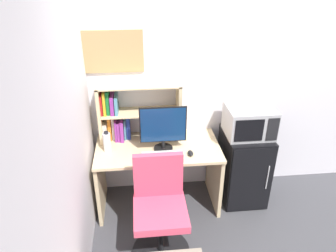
{
  "coord_description": "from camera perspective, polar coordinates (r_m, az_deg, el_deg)",
  "views": [
    {
      "loc": [
        -1.1,
        -3.11,
        2.43
      ],
      "look_at": [
        -0.82,
        -0.37,
        0.98
      ],
      "focal_mm": 34.3,
      "sensor_mm": 36.0,
      "label": 1
    }
  ],
  "objects": [
    {
      "name": "water_bottle",
      "position": [
        3.2,
        -10.79,
        -2.8
      ],
      "size": [
        0.08,
        0.08,
        0.21
      ],
      "color": "silver",
      "rests_on": "desk"
    },
    {
      "name": "microwave",
      "position": [
        3.36,
        14.24,
        0.84
      ],
      "size": [
        0.47,
        0.4,
        0.3
      ],
      "color": "#ADADB2",
      "rests_on": "mini_fridge"
    },
    {
      "name": "mini_fridge",
      "position": [
        3.63,
        13.25,
        -6.97
      ],
      "size": [
        0.46,
        0.55,
        0.81
      ],
      "color": "black",
      "rests_on": "ground_plane"
    },
    {
      "name": "wall_back",
      "position": [
        3.65,
        19.03,
        8.21
      ],
      "size": [
        6.4,
        0.04,
        2.6
      ],
      "primitive_type": "cube",
      "color": "silver",
      "rests_on": "ground_plane"
    },
    {
      "name": "desk_chair",
      "position": [
        2.94,
        -1.45,
        -15.37
      ],
      "size": [
        0.53,
        0.53,
        0.95
      ],
      "color": "black",
      "rests_on": "ground_plane"
    },
    {
      "name": "wall_left",
      "position": [
        1.95,
        -20.28,
        -9.58
      ],
      "size": [
        0.04,
        4.4,
        2.6
      ],
      "primitive_type": "cube",
      "color": "silver",
      "rests_on": "ground_plane"
    },
    {
      "name": "wall_corkboard",
      "position": [
        3.21,
        -10.58,
        12.83
      ],
      "size": [
        0.68,
        0.02,
        0.41
      ],
      "primitive_type": "cube",
      "color": "tan"
    },
    {
      "name": "hutch_bookshelf",
      "position": [
        3.31,
        -7.37,
        2.34
      ],
      "size": [
        0.83,
        0.26,
        0.6
      ],
      "color": "beige",
      "rests_on": "desk"
    },
    {
      "name": "monitor",
      "position": [
        3.1,
        -0.87,
        -0.2
      ],
      "size": [
        0.46,
        0.19,
        0.46
      ],
      "color": "black",
      "rests_on": "desk"
    },
    {
      "name": "keyboard",
      "position": [
        3.11,
        -1.02,
        -5.17
      ],
      "size": [
        0.4,
        0.13,
        0.02
      ],
      "primitive_type": "cube",
      "color": "silver",
      "rests_on": "desk"
    },
    {
      "name": "computer_mouse",
      "position": [
        3.12,
        4.02,
        -4.83
      ],
      "size": [
        0.05,
        0.09,
        0.04
      ],
      "primitive_type": "ellipsoid",
      "color": "black",
      "rests_on": "desk"
    },
    {
      "name": "desk",
      "position": [
        3.38,
        -1.76,
        -6.89
      ],
      "size": [
        1.25,
        0.67,
        0.73
      ],
      "color": "beige",
      "rests_on": "ground_plane"
    }
  ]
}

